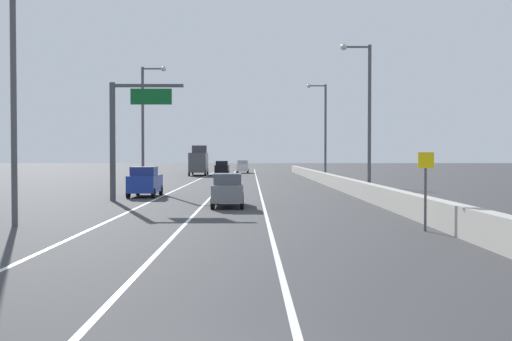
{
  "coord_description": "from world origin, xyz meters",
  "views": [
    {
      "loc": [
        0.76,
        -7.18,
        2.88
      ],
      "look_at": [
        1.21,
        44.67,
        1.6
      ],
      "focal_mm": 42.78,
      "sensor_mm": 36.0,
      "label": 1
    }
  ],
  "objects_px": {
    "box_truck": "(199,162)",
    "overhead_sign_gantry": "(124,126)",
    "lamp_post_right_third": "(323,126)",
    "lamp_post_left_mid": "(146,119)",
    "lamp_post_right_second": "(366,110)",
    "lamp_post_left_near": "(19,77)",
    "car_blue_3": "(145,182)",
    "car_white_0": "(243,167)",
    "car_black_1": "(222,168)",
    "speed_advisory_sign": "(426,185)",
    "car_gray_2": "(228,190)"
  },
  "relations": [
    {
      "from": "car_gray_2",
      "to": "car_blue_3",
      "type": "relative_size",
      "value": 1.08
    },
    {
      "from": "overhead_sign_gantry",
      "to": "lamp_post_left_mid",
      "type": "distance_m",
      "value": 14.24
    },
    {
      "from": "speed_advisory_sign",
      "to": "car_gray_2",
      "type": "xyz_separation_m",
      "value": [
        -7.91,
        11.26,
        -0.83
      ]
    },
    {
      "from": "car_white_0",
      "to": "box_truck",
      "type": "xyz_separation_m",
      "value": [
        -6.22,
        -11.86,
        0.95
      ]
    },
    {
      "from": "car_white_0",
      "to": "car_black_1",
      "type": "xyz_separation_m",
      "value": [
        -2.78,
        -13.32,
        0.01
      ]
    },
    {
      "from": "car_white_0",
      "to": "lamp_post_left_near",
      "type": "bearing_deg",
      "value": -96.06
    },
    {
      "from": "lamp_post_right_third",
      "to": "car_blue_3",
      "type": "relative_size",
      "value": 2.43
    },
    {
      "from": "lamp_post_right_third",
      "to": "speed_advisory_sign",
      "type": "bearing_deg",
      "value": -91.58
    },
    {
      "from": "overhead_sign_gantry",
      "to": "car_black_1",
      "type": "relative_size",
      "value": 1.73
    },
    {
      "from": "lamp_post_left_mid",
      "to": "car_black_1",
      "type": "relative_size",
      "value": 2.44
    },
    {
      "from": "speed_advisory_sign",
      "to": "box_truck",
      "type": "distance_m",
      "value": 66.97
    },
    {
      "from": "car_black_1",
      "to": "box_truck",
      "type": "bearing_deg",
      "value": 157.07
    },
    {
      "from": "lamp_post_left_mid",
      "to": "car_gray_2",
      "type": "xyz_separation_m",
      "value": [
        7.81,
        -18.57,
        -5.11
      ]
    },
    {
      "from": "speed_advisory_sign",
      "to": "lamp_post_right_second",
      "type": "height_order",
      "value": "lamp_post_right_second"
    },
    {
      "from": "overhead_sign_gantry",
      "to": "car_black_1",
      "type": "height_order",
      "value": "overhead_sign_gantry"
    },
    {
      "from": "lamp_post_right_second",
      "to": "car_gray_2",
      "type": "bearing_deg",
      "value": -139.56
    },
    {
      "from": "car_white_0",
      "to": "car_black_1",
      "type": "distance_m",
      "value": 13.61
    },
    {
      "from": "lamp_post_left_near",
      "to": "lamp_post_right_second",
      "type": "bearing_deg",
      "value": 45.11
    },
    {
      "from": "lamp_post_right_third",
      "to": "car_blue_3",
      "type": "xyz_separation_m",
      "value": [
        -15.2,
        -22.92,
        -5.01
      ]
    },
    {
      "from": "overhead_sign_gantry",
      "to": "car_blue_3",
      "type": "xyz_separation_m",
      "value": [
        0.62,
        3.92,
        -3.68
      ]
    },
    {
      "from": "lamp_post_left_near",
      "to": "lamp_post_left_mid",
      "type": "distance_m",
      "value": 28.06
    },
    {
      "from": "overhead_sign_gantry",
      "to": "lamp_post_left_mid",
      "type": "relative_size",
      "value": 0.71
    },
    {
      "from": "lamp_post_right_second",
      "to": "car_white_0",
      "type": "bearing_deg",
      "value": 99.09
    },
    {
      "from": "lamp_post_right_second",
      "to": "lamp_post_left_near",
      "type": "xyz_separation_m",
      "value": [
        -17.32,
        -17.39,
        0.0
      ]
    },
    {
      "from": "car_black_1",
      "to": "box_truck",
      "type": "height_order",
      "value": "box_truck"
    },
    {
      "from": "lamp_post_left_mid",
      "to": "car_blue_3",
      "type": "height_order",
      "value": "lamp_post_left_mid"
    },
    {
      "from": "overhead_sign_gantry",
      "to": "lamp_post_right_second",
      "type": "relative_size",
      "value": 0.71
    },
    {
      "from": "overhead_sign_gantry",
      "to": "lamp_post_right_third",
      "type": "bearing_deg",
      "value": 59.49
    },
    {
      "from": "lamp_post_right_second",
      "to": "car_black_1",
      "type": "xyz_separation_m",
      "value": [
        -12.08,
        44.84,
        -5.0
      ]
    },
    {
      "from": "lamp_post_right_third",
      "to": "lamp_post_left_mid",
      "type": "xyz_separation_m",
      "value": [
        -16.9,
        -12.71,
        0.0
      ]
    },
    {
      "from": "lamp_post_right_second",
      "to": "car_blue_3",
      "type": "bearing_deg",
      "value": 178.28
    },
    {
      "from": "lamp_post_right_third",
      "to": "car_gray_2",
      "type": "xyz_separation_m",
      "value": [
        -9.08,
        -31.28,
        -5.11
      ]
    },
    {
      "from": "overhead_sign_gantry",
      "to": "speed_advisory_sign",
      "type": "relative_size",
      "value": 2.5
    },
    {
      "from": "box_truck",
      "to": "lamp_post_left_mid",
      "type": "bearing_deg",
      "value": -92.49
    },
    {
      "from": "lamp_post_right_third",
      "to": "car_black_1",
      "type": "height_order",
      "value": "lamp_post_right_third"
    },
    {
      "from": "car_gray_2",
      "to": "car_blue_3",
      "type": "xyz_separation_m",
      "value": [
        -6.12,
        8.35,
        0.11
      ]
    },
    {
      "from": "speed_advisory_sign",
      "to": "box_truck",
      "type": "height_order",
      "value": "box_truck"
    },
    {
      "from": "lamp_post_left_near",
      "to": "car_white_0",
      "type": "distance_m",
      "value": 76.14
    },
    {
      "from": "lamp_post_left_mid",
      "to": "car_white_0",
      "type": "height_order",
      "value": "lamp_post_left_mid"
    },
    {
      "from": "box_truck",
      "to": "overhead_sign_gantry",
      "type": "bearing_deg",
      "value": -90.55
    },
    {
      "from": "car_white_0",
      "to": "car_blue_3",
      "type": "distance_m",
      "value": 58.02
    },
    {
      "from": "speed_advisory_sign",
      "to": "box_truck",
      "type": "bearing_deg",
      "value": 102.22
    },
    {
      "from": "overhead_sign_gantry",
      "to": "lamp_post_right_third",
      "type": "relative_size",
      "value": 0.71
    },
    {
      "from": "overhead_sign_gantry",
      "to": "car_gray_2",
      "type": "xyz_separation_m",
      "value": [
        6.74,
        -4.43,
        -3.79
      ]
    },
    {
      "from": "lamp_post_right_third",
      "to": "car_white_0",
      "type": "distance_m",
      "value": 36.3
    },
    {
      "from": "lamp_post_right_third",
      "to": "lamp_post_right_second",
      "type": "bearing_deg",
      "value": -89.58
    },
    {
      "from": "speed_advisory_sign",
      "to": "car_blue_3",
      "type": "bearing_deg",
      "value": 125.57
    },
    {
      "from": "lamp_post_right_second",
      "to": "lamp_post_right_third",
      "type": "xyz_separation_m",
      "value": [
        -0.17,
        23.39,
        0.0
      ]
    },
    {
      "from": "overhead_sign_gantry",
      "to": "car_white_0",
      "type": "distance_m",
      "value": 62.1
    },
    {
      "from": "lamp_post_right_third",
      "to": "box_truck",
      "type": "bearing_deg",
      "value": 123.81
    }
  ]
}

